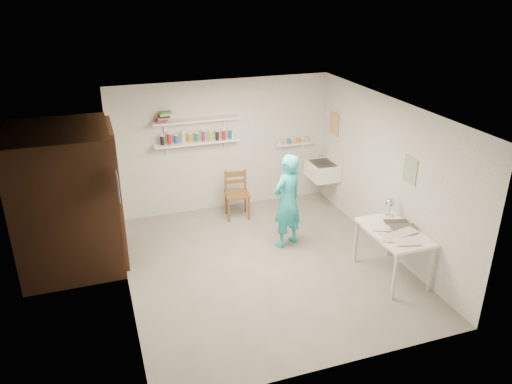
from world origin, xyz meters
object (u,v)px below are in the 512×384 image
object	(u,v)px
man	(287,201)
work_table	(392,254)
belfast_sink	(322,171)
wall_clock	(288,180)
wooden_chair	(237,194)
desk_lamp	(390,202)

from	to	relation	value
man	work_table	distance (m)	1.78
belfast_sink	wall_clock	xyz separation A→B (m)	(-1.11, -1.00, 0.34)
belfast_sink	wooden_chair	size ratio (longest dim) A/B	0.67
belfast_sink	desk_lamp	xyz separation A→B (m)	(0.07, -2.11, 0.26)
belfast_sink	wooden_chair	distance (m)	1.67
belfast_sink	work_table	world-z (taller)	belfast_sink
belfast_sink	wall_clock	distance (m)	1.53
wall_clock	desk_lamp	size ratio (longest dim) A/B	2.02
wooden_chair	belfast_sink	bearing A→B (deg)	6.51
wooden_chair	desk_lamp	xyz separation A→B (m)	(1.73, -2.13, 0.51)
belfast_sink	wall_clock	world-z (taller)	wall_clock
work_table	desk_lamp	world-z (taller)	desk_lamp
wall_clock	work_table	bearing A→B (deg)	-80.94
wall_clock	work_table	world-z (taller)	wall_clock
work_table	man	bearing A→B (deg)	128.87
wall_clock	wooden_chair	size ratio (longest dim) A/B	0.31
belfast_sink	wooden_chair	bearing A→B (deg)	179.22
man	wall_clock	xyz separation A→B (m)	(0.09, 0.20, 0.26)
belfast_sink	work_table	size ratio (longest dim) A/B	0.54
wall_clock	work_table	distance (m)	1.96
man	wooden_chair	world-z (taller)	man
wooden_chair	desk_lamp	bearing A→B (deg)	-43.65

